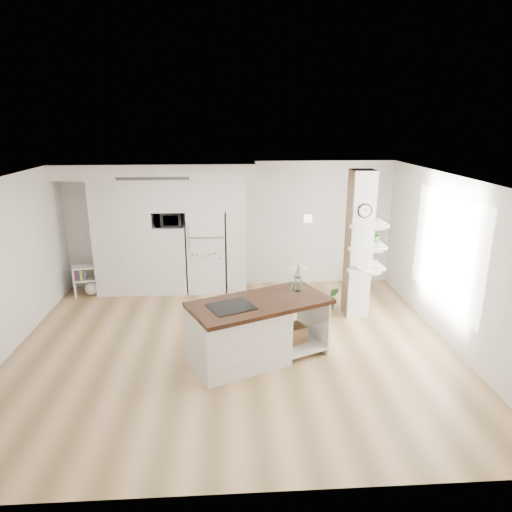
# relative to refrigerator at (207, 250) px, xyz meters

# --- Properties ---
(floor) EXTENTS (7.00, 6.00, 0.01)m
(floor) POSITION_rel_refrigerator_xyz_m (0.53, -2.68, -0.88)
(floor) COLOR tan
(floor) RESTS_ON ground
(room) EXTENTS (7.04, 6.04, 2.72)m
(room) POSITION_rel_refrigerator_xyz_m (0.53, -2.68, 0.98)
(room) COLOR white
(room) RESTS_ON ground
(cabinet_wall) EXTENTS (4.00, 0.71, 2.70)m
(cabinet_wall) POSITION_rel_refrigerator_xyz_m (-0.92, -0.01, 0.63)
(cabinet_wall) COLOR silver
(cabinet_wall) RESTS_ON floor
(refrigerator) EXTENTS (0.78, 0.69, 1.75)m
(refrigerator) POSITION_rel_refrigerator_xyz_m (0.00, 0.00, 0.00)
(refrigerator) COLOR white
(refrigerator) RESTS_ON floor
(column) EXTENTS (0.69, 0.90, 2.70)m
(column) POSITION_rel_refrigerator_xyz_m (2.90, -1.55, 0.48)
(column) COLOR silver
(column) RESTS_ON floor
(window) EXTENTS (0.00, 2.40, 2.40)m
(window) POSITION_rel_refrigerator_xyz_m (4.00, -2.38, 0.62)
(window) COLOR white
(window) RESTS_ON room
(pendant_light) EXTENTS (0.12, 0.12, 0.10)m
(pendant_light) POSITION_rel_refrigerator_xyz_m (2.23, -2.53, 1.24)
(pendant_light) COLOR white
(pendant_light) RESTS_ON room
(kitchen_island) EXTENTS (2.30, 1.76, 1.51)m
(kitchen_island) POSITION_rel_refrigerator_xyz_m (0.70, -3.12, -0.39)
(kitchen_island) COLOR silver
(kitchen_island) RESTS_ON floor
(bookshelf) EXTENTS (0.59, 0.42, 0.63)m
(bookshelf) POSITION_rel_refrigerator_xyz_m (-2.45, -0.18, -0.59)
(bookshelf) COLOR silver
(bookshelf) RESTS_ON floor
(floor_plant_a) EXTENTS (0.28, 0.24, 0.45)m
(floor_plant_a) POSITION_rel_refrigerator_xyz_m (2.45, -1.20, -0.65)
(floor_plant_a) COLOR #2E732F
(floor_plant_a) RESTS_ON floor
(floor_plant_b) EXTENTS (0.34, 0.34, 0.47)m
(floor_plant_b) POSITION_rel_refrigerator_xyz_m (3.22, -0.18, -0.64)
(floor_plant_b) COLOR #2E732F
(floor_plant_b) RESTS_ON floor
(microwave) EXTENTS (0.54, 0.37, 0.30)m
(microwave) POSITION_rel_refrigerator_xyz_m (-0.75, -0.06, 0.69)
(microwave) COLOR #2D2D2D
(microwave) RESTS_ON cabinet_wall
(shelf_plant) EXTENTS (0.27, 0.23, 0.30)m
(shelf_plant) POSITION_rel_refrigerator_xyz_m (3.15, -1.38, 0.65)
(shelf_plant) COLOR #2E732F
(shelf_plant) RESTS_ON column
(decor_bowl) EXTENTS (0.22, 0.22, 0.05)m
(decor_bowl) POSITION_rel_refrigerator_xyz_m (2.82, -1.78, 0.13)
(decor_bowl) COLOR white
(decor_bowl) RESTS_ON column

